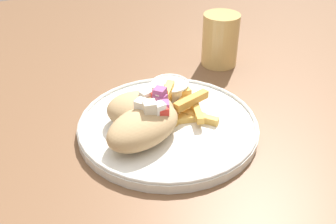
{
  "coord_description": "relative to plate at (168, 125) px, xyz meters",
  "views": [
    {
      "loc": [
        -0.16,
        -0.46,
        1.09
      ],
      "look_at": [
        0.04,
        0.01,
        0.76
      ],
      "focal_mm": 42.0,
      "sensor_mm": 36.0,
      "label": 1
    }
  ],
  "objects": [
    {
      "name": "pita_sandwich_far",
      "position": [
        -0.04,
        0.01,
        0.03
      ],
      "size": [
        0.13,
        0.12,
        0.06
      ],
      "rotation": [
        0.0,
        0.0,
        -0.45
      ],
      "color": "tan",
      "rests_on": "plate"
    },
    {
      "name": "plate",
      "position": [
        0.0,
        0.0,
        0.0
      ],
      "size": [
        0.28,
        0.28,
        0.02
      ],
      "color": "white",
      "rests_on": "table"
    },
    {
      "name": "sauce_ramekin",
      "position": [
        0.03,
        0.07,
        0.02
      ],
      "size": [
        0.06,
        0.06,
        0.03
      ],
      "color": "white",
      "rests_on": "plate"
    },
    {
      "name": "fries_pile",
      "position": [
        0.02,
        0.01,
        0.02
      ],
      "size": [
        0.1,
        0.1,
        0.04
      ],
      "color": "gold",
      "rests_on": "plate"
    },
    {
      "name": "table",
      "position": [
        -0.04,
        -0.01,
        -0.06
      ],
      "size": [
        1.59,
        1.59,
        0.72
      ],
      "color": "brown",
      "rests_on": "ground_plane"
    },
    {
      "name": "water_glass",
      "position": [
        0.19,
        0.18,
        0.04
      ],
      "size": [
        0.07,
        0.07,
        0.11
      ],
      "color": "tan",
      "rests_on": "table"
    },
    {
      "name": "pita_sandwich_near",
      "position": [
        -0.05,
        -0.03,
        0.03
      ],
      "size": [
        0.14,
        0.12,
        0.06
      ],
      "rotation": [
        0.0,
        0.0,
        0.44
      ],
      "color": "tan",
      "rests_on": "plate"
    }
  ]
}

